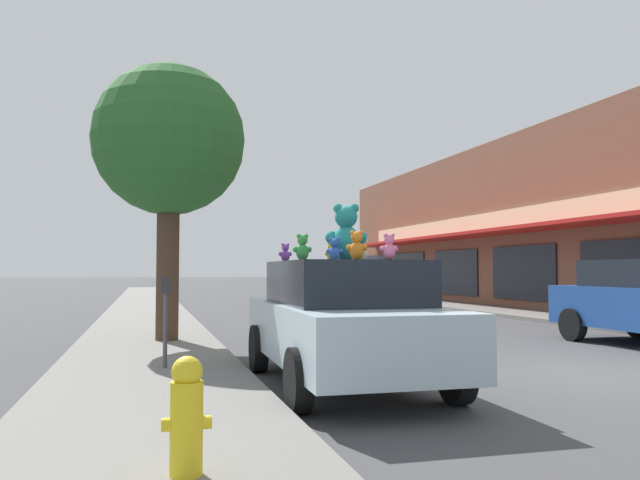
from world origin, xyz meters
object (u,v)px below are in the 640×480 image
Objects in this scene: plush_art_car at (344,320)px; teddy_bear_green at (302,248)px; teddy_bear_yellow at (331,252)px; teddy_bear_cream at (362,249)px; street_tree at (169,142)px; fire_hydrant at (187,415)px; teddy_bear_giant at (346,234)px; teddy_bear_pink at (389,247)px; teddy_bear_orange at (357,246)px; parking_meter at (166,310)px; teddy_bear_blue at (334,250)px; teddy_bear_purple at (285,253)px.

plush_art_car is 13.17× the size of teddy_bear_green.
teddy_bear_cream reaches higher than teddy_bear_yellow.
street_tree is (-2.14, 4.09, 2.29)m from teddy_bear_yellow.
plush_art_car is at bearing 57.09° from fire_hydrant.
plush_art_car is 5.65× the size of fire_hydrant.
plush_art_car is 15.67× the size of teddy_bear_yellow.
teddy_bear_giant reaches higher than teddy_bear_cream.
fire_hydrant is at bearing 63.57° from teddy_bear_green.
teddy_bear_pink reaches higher than fire_hydrant.
parking_meter is (-2.09, 2.19, -0.84)m from teddy_bear_orange.
teddy_bear_green reaches higher than plush_art_car.
fire_hydrant is at bearing -91.01° from street_tree.
teddy_bear_giant reaches higher than teddy_bear_blue.
teddy_bear_green is 0.98× the size of teddy_bear_orange.
teddy_bear_purple reaches higher than fire_hydrant.
teddy_bear_blue is 4.36m from fire_hydrant.
street_tree is 9.05m from fire_hydrant.
teddy_bear_blue is at bearing 59.25° from fire_hydrant.
street_tree is (-1.48, 4.01, 2.30)m from teddy_bear_purple.
teddy_bear_blue is at bearing -28.86° from parking_meter.
teddy_bear_giant is 0.41m from teddy_bear_cream.
parking_meter is at bearing -72.07° from teddy_bear_cream.
teddy_bear_green is 0.88× the size of teddy_bear_cream.
teddy_bear_green is at bearing 55.25° from teddy_bear_blue.
teddy_bear_cream is at bearing 56.19° from fire_hydrant.
teddy_bear_green reaches higher than teddy_bear_blue.
teddy_bear_blue reaches higher than teddy_bear_pink.
street_tree reaches higher than teddy_bear_yellow.
parking_meter is (-2.29, 0.52, -0.81)m from teddy_bear_yellow.
fire_hydrant is at bearing 48.99° from teddy_bear_yellow.
street_tree is 4.31× the size of parking_meter.
street_tree is (-2.26, 6.01, 2.28)m from teddy_bear_pink.
teddy_bear_pink is at bearing 109.58° from teddy_bear_giant.
fire_hydrant is at bearing -90.04° from parking_meter.
teddy_bear_giant is 2.33× the size of teddy_bear_green.
teddy_bear_orange is 0.90× the size of teddy_bear_cream.
teddy_bear_orange reaches higher than parking_meter.
teddy_bear_yellow is at bearing -125.04° from teddy_bear_green.
parking_meter is at bearing -4.47° from teddy_bear_blue.
teddy_bear_pink reaches higher than teddy_bear_purple.
plush_art_car is 2.59m from parking_meter.
teddy_bear_cream is 1.09m from teddy_bear_purple.
fire_hydrant is (-2.13, -3.59, -1.24)m from teddy_bear_blue.
teddy_bear_purple is (-0.50, 0.73, -0.02)m from teddy_bear_blue.
teddy_bear_pink is (-0.25, -1.63, -0.04)m from teddy_bear_cream.
teddy_bear_purple is at bearing 69.32° from fire_hydrant.
fire_hydrant is (-2.29, -4.24, -1.23)m from teddy_bear_yellow.
teddy_bear_pink is 6.81m from street_tree.
plush_art_car is 14.66× the size of teddy_bear_pink.
teddy_bear_yellow is 0.46m from teddy_bear_cream.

